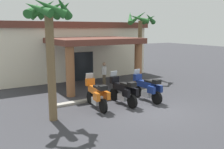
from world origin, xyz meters
TOP-DOWN VIEW (x-y plane):
  - ground_plane at (0.00, 0.00)m, footprint 80.00×80.00m
  - motel_building at (0.02, 10.71)m, footprint 12.12×10.35m
  - motorcycle_orange at (-2.17, 1.51)m, footprint 0.73×2.21m
  - motorcycle_black at (-0.72, 1.36)m, footprint 0.72×2.21m
  - motorcycle_blue at (0.72, 1.22)m, footprint 0.72×2.21m
  - pedestrian at (0.47, 5.37)m, footprint 0.44×0.36m
  - palm_tree_near_portico at (4.16, 6.25)m, footprint 2.36×2.36m
  - palm_tree_roadside at (-4.45, 1.12)m, footprint 2.02×2.00m
  - curb_strip at (-0.72, 2.73)m, footprint 6.34×0.36m

SIDE VIEW (x-z plane):
  - ground_plane at x=0.00m, z-range 0.00..0.00m
  - curb_strip at x=-0.72m, z-range 0.00..0.12m
  - motorcycle_orange at x=-2.17m, z-range -0.11..1.50m
  - motorcycle_black at x=-0.72m, z-range -0.11..1.50m
  - motorcycle_blue at x=0.72m, z-range -0.11..1.50m
  - pedestrian at x=0.47m, z-range 0.12..1.72m
  - motel_building at x=0.02m, z-range 0.04..4.33m
  - palm_tree_roadside at x=-4.45m, z-range 1.28..6.40m
  - palm_tree_near_portico at x=4.16m, z-range 1.25..6.48m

